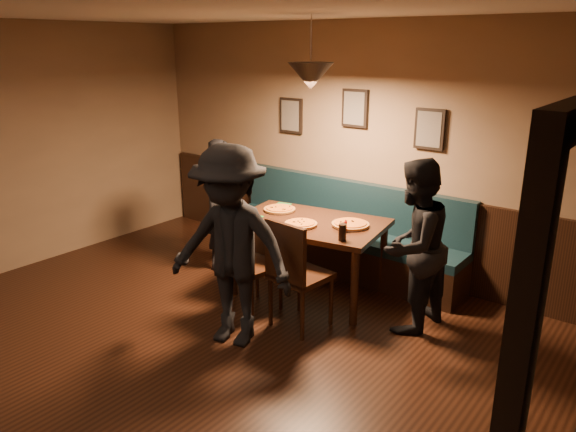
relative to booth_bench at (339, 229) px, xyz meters
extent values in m
plane|color=black|center=(0.00, -3.20, -0.50)|extent=(7.00, 7.00, 0.00)
plane|color=#8C704F|center=(0.00, 0.30, 0.90)|extent=(6.00, 0.00, 6.00)
plane|color=#8C704F|center=(3.00, -3.20, 0.90)|extent=(0.00, 7.00, 7.00)
cube|color=black|center=(0.00, 0.27, 0.00)|extent=(5.88, 0.06, 1.00)
cube|color=black|center=(-0.90, 0.27, 1.20)|extent=(0.32, 0.04, 0.42)
cube|color=black|center=(0.00, 0.27, 1.35)|extent=(0.32, 0.04, 0.42)
cube|color=black|center=(0.90, 0.27, 1.20)|extent=(0.32, 0.04, 0.42)
cone|color=black|center=(0.11, -0.75, 1.75)|extent=(0.44, 0.44, 0.25)
cube|color=black|center=(0.11, -0.75, -0.10)|extent=(1.65, 1.21, 0.81)
imported|color=black|center=(-1.09, -0.76, 0.26)|extent=(0.38, 0.56, 1.52)
imported|color=black|center=(1.27, -0.75, 0.30)|extent=(0.70, 0.85, 1.61)
imported|color=black|center=(0.15, -1.94, 0.39)|extent=(1.27, 0.92, 1.77)
cylinder|color=orange|center=(-0.34, -0.66, 0.33)|extent=(0.43, 0.43, 0.04)
cylinder|color=orange|center=(0.14, -0.92, 0.33)|extent=(0.39, 0.39, 0.04)
cylinder|color=orange|center=(0.54, -0.64, 0.33)|extent=(0.45, 0.45, 0.04)
cylinder|color=black|center=(0.69, -1.03, 0.39)|extent=(0.09, 0.09, 0.16)
cylinder|color=#9C0C05|center=(0.59, -0.82, 0.37)|extent=(0.04, 0.04, 0.13)
cube|color=#1D6D2F|center=(-0.45, -0.47, 0.31)|extent=(0.20, 0.20, 0.01)
cube|color=#1D6F1E|center=(-0.41, -1.00, 0.31)|extent=(0.15, 0.15, 0.01)
cube|color=silver|center=(0.07, -1.16, 0.31)|extent=(0.20, 0.08, 0.00)
camera|label=1|loc=(3.20, -5.08, 2.05)|focal=34.12mm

